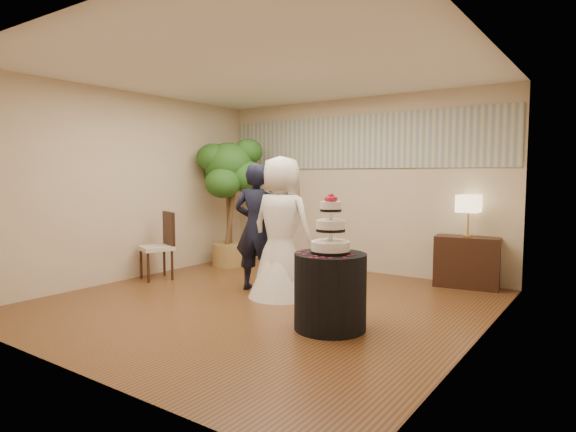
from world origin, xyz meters
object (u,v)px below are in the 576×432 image
Objects in this scene: bride at (282,227)px; wedding_cake at (331,223)px; ficus_tree at (229,201)px; console at (467,262)px; groom at (257,227)px; cake_table at (330,291)px; side_chair at (156,246)px; table_lamp at (468,216)px.

bride is 1.43m from wedding_cake.
console is at bearing 9.98° from ficus_tree.
groom is at bearing 151.99° from wedding_cake.
side_chair reaches higher than cake_table.
groom is 2.02× the size of console.
cake_table is at bearing -90.00° from wedding_cake.
table_lamp is (0.65, 2.68, 0.61)m from cake_table.
side_chair is (-3.97, -2.14, 0.15)m from console.
wedding_cake reaches higher than table_lamp.
cake_table is 0.77× the size of side_chair.
bride is at bearing 28.77° from side_chair.
console is 3.95m from ficus_tree.
table_lamp is 0.57× the size of side_chair.
console is (0.65, 2.68, -0.73)m from wedding_cake.
groom is 0.49m from bride.
table_lamp is at bearing 76.37° from cake_table.
groom is at bearing 151.99° from cake_table.
table_lamp is 0.26× the size of ficus_tree.
bride reaches higher than console.
console is 4.51m from side_chair.
table_lamp is (2.31, 1.80, 0.14)m from groom.
groom is 2.98× the size of table_lamp.
table_lamp is at bearing 76.37° from wedding_cake.
ficus_tree reaches higher than cake_table.
cake_table is at bearing -103.63° from table_lamp.
bride is 2.19m from side_chair.
wedding_cake is 0.71× the size of console.
side_chair is (-3.32, 0.54, -0.58)m from wedding_cake.
side_chair is (-1.66, -0.34, -0.36)m from groom.
bride is 2.69m from console.
groom is 0.96× the size of bride.
wedding_cake reaches higher than cake_table.
bride reaches higher than table_lamp.
groom reaches higher than side_chair.
cake_table is 1.34× the size of table_lamp.
wedding_cake is at bearing 144.56° from bride.
ficus_tree is (-1.51, 1.13, 0.25)m from groom.
ficus_tree is (-3.82, -0.67, 0.11)m from table_lamp.
groom is 1.70× the size of side_chair.
wedding_cake is (0.00, 0.00, 0.69)m from cake_table.
table_lamp is at bearing 50.57° from side_chair.
side_chair is at bearing 170.73° from cake_table.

